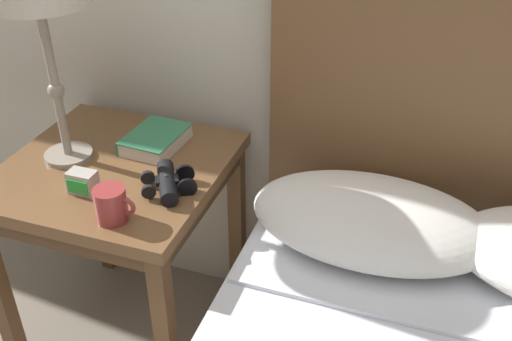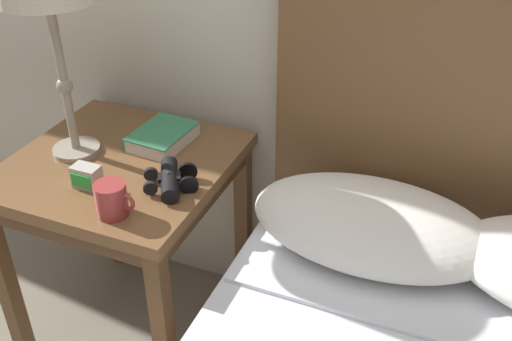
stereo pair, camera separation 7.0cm
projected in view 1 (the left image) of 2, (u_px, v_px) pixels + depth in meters
name	position (u px, v px, depth m)	size (l,w,h in m)	color
nightstand	(117.00, 191.00, 1.66)	(0.58, 0.58, 0.64)	brown
book_on_nightstand	(155.00, 139.00, 1.69)	(0.15, 0.20, 0.04)	silver
binoculars_pair	(168.00, 182.00, 1.50)	(0.16, 0.16, 0.05)	black
coffee_mug	(111.00, 205.00, 1.39)	(0.10, 0.08, 0.08)	#993333
alarm_clock	(83.00, 182.00, 1.49)	(0.07, 0.05, 0.06)	#B7B2A8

